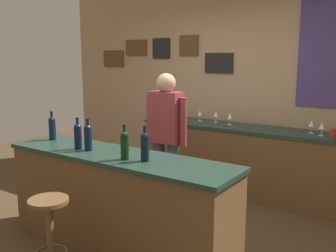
{
  "coord_description": "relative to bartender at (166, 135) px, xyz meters",
  "views": [
    {
      "loc": [
        2.27,
        -2.89,
        1.79
      ],
      "look_at": [
        -0.02,
        0.45,
        1.05
      ],
      "focal_mm": 40.46,
      "sensor_mm": 36.0,
      "label": 1
    }
  ],
  "objects": [
    {
      "name": "ground_plane",
      "position": [
        0.06,
        -0.47,
        -0.94
      ],
      "size": [
        10.0,
        10.0,
        0.0
      ],
      "primitive_type": "plane",
      "color": "#4C3823"
    },
    {
      "name": "back_wall",
      "position": [
        0.08,
        1.56,
        0.48
      ],
      "size": [
        6.0,
        0.09,
        2.8
      ],
      "color": "tan",
      "rests_on": "ground_plane"
    },
    {
      "name": "bar_counter",
      "position": [
        0.06,
        -0.87,
        -0.47
      ],
      "size": [
        2.34,
        0.6,
        0.92
      ],
      "color": "brown",
      "rests_on": "ground_plane"
    },
    {
      "name": "side_counter",
      "position": [
        0.46,
        1.18,
        -0.48
      ],
      "size": [
        2.92,
        0.56,
        0.9
      ],
      "color": "brown",
      "rests_on": "ground_plane"
    },
    {
      "name": "bartender",
      "position": [
        0.0,
        0.0,
        0.0
      ],
      "size": [
        0.52,
        0.21,
        1.62
      ],
      "color": "#384766",
      "rests_on": "ground_plane"
    },
    {
      "name": "bar_stool",
      "position": [
        -0.06,
        -1.55,
        -0.48
      ],
      "size": [
        0.32,
        0.32,
        0.68
      ],
      "color": "brown",
      "rests_on": "ground_plane"
    },
    {
      "name": "wine_bottle_a",
      "position": [
        -0.92,
        -0.8,
        0.12
      ],
      "size": [
        0.07,
        0.07,
        0.31
      ],
      "color": "black",
      "rests_on": "bar_counter"
    },
    {
      "name": "wine_bottle_b",
      "position": [
        -0.37,
        -0.94,
        0.12
      ],
      "size": [
        0.07,
        0.07,
        0.31
      ],
      "color": "black",
      "rests_on": "bar_counter"
    },
    {
      "name": "wine_bottle_c",
      "position": [
        -0.25,
        -0.92,
        0.12
      ],
      "size": [
        0.07,
        0.07,
        0.31
      ],
      "color": "black",
      "rests_on": "bar_counter"
    },
    {
      "name": "wine_bottle_d",
      "position": [
        0.24,
        -0.97,
        0.12
      ],
      "size": [
        0.07,
        0.07,
        0.31
      ],
      "color": "black",
      "rests_on": "bar_counter"
    },
    {
      "name": "wine_bottle_e",
      "position": [
        0.42,
        -0.91,
        0.12
      ],
      "size": [
        0.07,
        0.07,
        0.31
      ],
      "color": "black",
      "rests_on": "bar_counter"
    },
    {
      "name": "wine_glass_a",
      "position": [
        -0.28,
        1.23,
        0.07
      ],
      "size": [
        0.07,
        0.07,
        0.16
      ],
      "color": "silver",
      "rests_on": "side_counter"
    },
    {
      "name": "wine_glass_b",
      "position": [
        -0.04,
        1.26,
        0.07
      ],
      "size": [
        0.07,
        0.07,
        0.16
      ],
      "color": "silver",
      "rests_on": "side_counter"
    },
    {
      "name": "wine_glass_c",
      "position": [
        0.2,
        1.2,
        0.07
      ],
      "size": [
        0.07,
        0.07,
        0.16
      ],
      "color": "silver",
      "rests_on": "side_counter"
    },
    {
      "name": "wine_glass_d",
      "position": [
        1.24,
        1.23,
        0.07
      ],
      "size": [
        0.07,
        0.07,
        0.16
      ],
      "color": "silver",
      "rests_on": "side_counter"
    },
    {
      "name": "wine_glass_e",
      "position": [
        1.38,
        1.13,
        0.07
      ],
      "size": [
        0.07,
        0.07,
        0.16
      ],
      "color": "silver",
      "rests_on": "side_counter"
    },
    {
      "name": "coffee_mug",
      "position": [
        1.51,
        1.14,
        0.01
      ],
      "size": [
        0.12,
        0.08,
        0.09
      ],
      "color": "#B2332D",
      "rests_on": "side_counter"
    }
  ]
}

